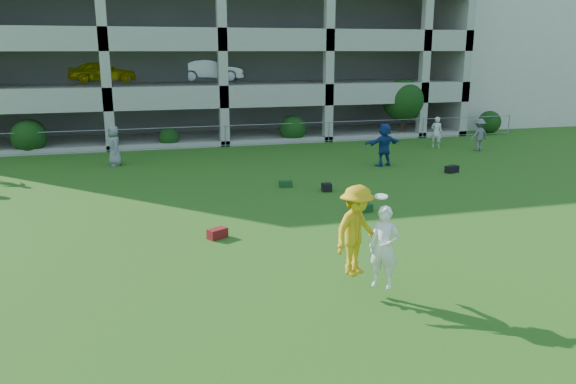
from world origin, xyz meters
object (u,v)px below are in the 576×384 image
object	(u,v)px
stucco_building	(496,52)
crate_d	(327,187)
frisbee_contest	(362,234)
bystander_d	(384,145)
bystander_c	(114,146)
bystander_f	(479,135)
parking_garage	(202,37)
bystander_e	(437,132)

from	to	relation	value
stucco_building	crate_d	bearing A→B (deg)	-136.41
frisbee_contest	bystander_d	bearing A→B (deg)	63.18
stucco_building	frisbee_contest	world-z (taller)	stucco_building
stucco_building	bystander_c	size ratio (longest dim) A/B	8.74
bystander_c	bystander_f	distance (m)	18.41
bystander_f	bystander_d	bearing A→B (deg)	8.88
parking_garage	bystander_f	bearing A→B (deg)	-46.70
bystander_e	frisbee_contest	xyz separation A→B (m)	(-11.33, -16.60, 0.57)
bystander_e	bystander_f	xyz separation A→B (m)	(1.64, -1.47, 0.01)
bystander_e	frisbee_contest	bearing A→B (deg)	97.30
bystander_e	parking_garage	distance (m)	17.08
frisbee_contest	parking_garage	world-z (taller)	parking_garage
bystander_d	bystander_f	distance (m)	6.94
stucco_building	bystander_f	bearing A→B (deg)	-126.96
bystander_d	parking_garage	world-z (taller)	parking_garage
stucco_building	bystander_d	distance (m)	23.67
crate_d	bystander_e	bearing A→B (deg)	40.54
stucco_building	parking_garage	bearing A→B (deg)	-179.25
crate_d	parking_garage	bearing A→B (deg)	95.96
bystander_c	bystander_f	size ratio (longest dim) A/B	1.09
stucco_building	bystander_f	size ratio (longest dim) A/B	9.49
stucco_building	frisbee_contest	xyz separation A→B (m)	(-23.32, -28.88, -3.59)
bystander_d	frisbee_contest	bearing A→B (deg)	52.40
bystander_d	parking_garage	xyz separation A→B (m)	(-6.15, 15.81, 5.03)
crate_d	bystander_d	bearing A→B (deg)	43.12
stucco_building	frisbee_contest	bearing A→B (deg)	-128.91
stucco_building	frisbee_contest	distance (m)	37.29
bystander_e	frisbee_contest	world-z (taller)	frisbee_contest
bystander_f	parking_garage	size ratio (longest dim) A/B	0.06
bystander_d	bystander_e	distance (m)	6.21
stucco_building	bystander_e	bearing A→B (deg)	-134.31
stucco_building	bystander_c	xyz separation A→B (m)	(-28.72, -12.75, -4.08)
bystander_d	crate_d	distance (m)	5.67
bystander_f	bystander_e	bearing A→B (deg)	-52.84
stucco_building	bystander_f	distance (m)	17.70
crate_d	frisbee_contest	bearing A→B (deg)	-104.79
crate_d	parking_garage	xyz separation A→B (m)	(-2.05, 19.65, 5.86)
bystander_c	frisbee_contest	size ratio (longest dim) A/B	0.89
bystander_d	crate_d	xyz separation A→B (m)	(-4.10, -3.84, -0.83)
crate_d	frisbee_contest	xyz separation A→B (m)	(-2.36, -8.93, 1.26)
bystander_e	crate_d	world-z (taller)	bystander_e
stucco_building	crate_d	distance (m)	29.34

